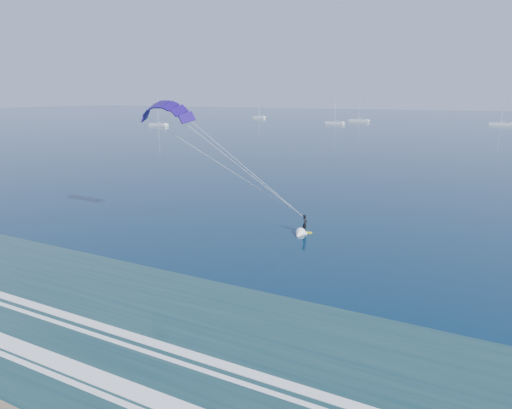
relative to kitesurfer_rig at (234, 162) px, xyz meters
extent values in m
cube|color=#1E423F|center=(-0.57, -22.86, -7.58)|extent=(600.00, 22.00, 0.03)
cube|color=white|center=(-0.57, -25.36, -7.56)|extent=(600.00, 1.10, 0.07)
cube|color=white|center=(-0.57, -21.36, -7.56)|extent=(600.00, 0.70, 0.07)
cube|color=#D1DB19|center=(6.46, 3.69, -7.56)|extent=(1.52, 0.49, 0.09)
imported|color=black|center=(6.46, 3.69, -6.58)|extent=(0.48, 0.70, 1.87)
cone|color=white|center=(6.31, 2.39, -7.52)|extent=(1.31, 1.74, 1.10)
cube|color=silver|center=(-116.28, 128.74, -7.00)|extent=(9.69, 2.40, 1.20)
cylinder|color=silver|center=(-116.28, 128.74, -0.48)|extent=(0.18, 0.18, 11.85)
cylinder|color=silver|center=(-115.08, 128.74, -5.60)|extent=(2.60, 0.12, 0.12)
cube|color=silver|center=(-47.91, 179.75, -7.00)|extent=(9.13, 2.40, 1.20)
cylinder|color=silver|center=(-47.91, 179.75, -0.76)|extent=(0.18, 0.18, 11.28)
cylinder|color=silver|center=(-46.71, 179.75, -5.60)|extent=(2.60, 0.12, 0.12)
cube|color=silver|center=(-42.93, 205.27, -7.00)|extent=(10.63, 2.40, 1.20)
cylinder|color=silver|center=(-42.93, 205.27, 0.04)|extent=(0.18, 0.18, 12.87)
cylinder|color=silver|center=(-41.73, 205.27, -5.60)|extent=(2.60, 0.12, 0.12)
cube|color=silver|center=(24.65, 208.22, -7.00)|extent=(10.02, 2.40, 1.20)
cylinder|color=silver|center=(24.65, 208.22, -0.27)|extent=(0.18, 0.18, 12.25)
cylinder|color=silver|center=(25.85, 208.22, -5.60)|extent=(2.60, 0.12, 0.12)
cube|color=silver|center=(-107.28, 213.29, -7.00)|extent=(7.69, 2.40, 1.20)
cylinder|color=silver|center=(-107.28, 213.29, -1.28)|extent=(0.18, 0.18, 10.23)
cylinder|color=silver|center=(-106.08, 213.29, -5.60)|extent=(2.60, 0.12, 0.12)
camera|label=1|loc=(23.52, -40.03, 6.77)|focal=32.00mm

